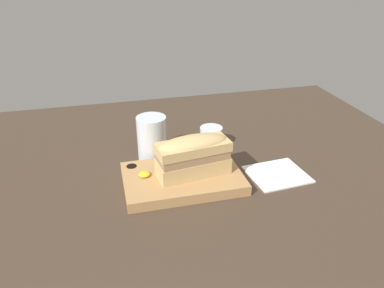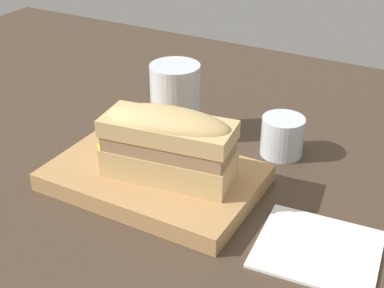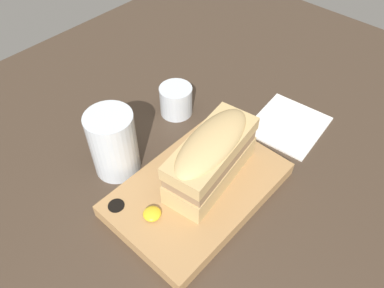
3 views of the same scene
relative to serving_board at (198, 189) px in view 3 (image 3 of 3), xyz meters
The scene contains 7 objects.
dining_table 6.25cm from the serving_board, 150.35° to the left, with size 155.17×115.10×2.00cm.
serving_board is the anchor object (origin of this frame).
sandwich 7.14cm from the serving_board, ahead, with size 18.25×9.35×9.95cm.
mustard_dollop 9.33cm from the serving_board, behind, with size 2.77×2.77×1.11cm.
water_glass 15.66cm from the serving_board, 107.61° to the left, with size 7.99×7.99×12.08cm.
wine_glass 20.98cm from the serving_board, 53.70° to the left, with size 6.52×6.52×6.08cm.
napkin 24.46cm from the serving_board, ahead, with size 15.20×13.91×0.40cm.
Camera 3 is at (-22.72, -26.84, 53.59)cm, focal length 35.00 mm.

